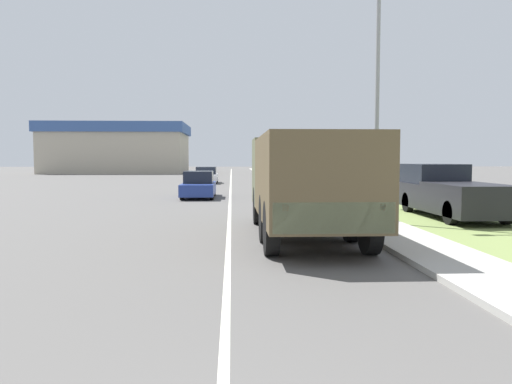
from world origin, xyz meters
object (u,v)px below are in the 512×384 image
at_px(car_second_ahead, 206,176).
at_px(lamp_post, 371,83).
at_px(military_truck, 304,178).
at_px(car_nearest_ahead, 199,186).
at_px(pickup_truck, 448,192).

distance_m(car_second_ahead, lamp_post, 27.95).
distance_m(military_truck, car_nearest_ahead, 14.25).
xyz_separation_m(military_truck, lamp_post, (2.53, 2.69, 2.94)).
bearing_deg(military_truck, lamp_post, 46.77).
bearing_deg(military_truck, car_second_ahead, 97.90).
bearing_deg(lamp_post, car_nearest_ahead, 119.50).
bearing_deg(car_second_ahead, military_truck, -82.10).
height_order(military_truck, car_nearest_ahead, military_truck).
bearing_deg(pickup_truck, military_truck, -143.82).
relative_size(car_nearest_ahead, pickup_truck, 0.79).
distance_m(military_truck, pickup_truck, 7.28).
distance_m(car_nearest_ahead, car_second_ahead, 15.85).
bearing_deg(car_second_ahead, lamp_post, -76.13).
height_order(military_truck, car_second_ahead, military_truck).
bearing_deg(pickup_truck, car_second_ahead, 111.48).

